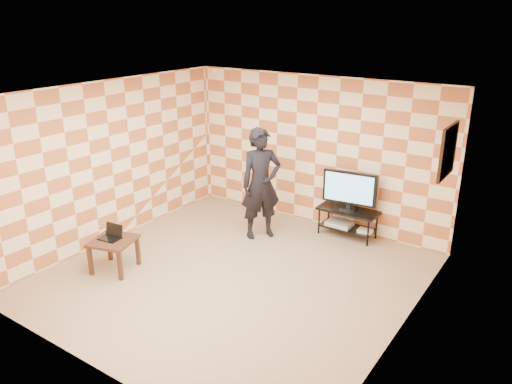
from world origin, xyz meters
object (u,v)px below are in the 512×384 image
tv_stand (348,217)px  tv (350,189)px  person (261,184)px  side_table (113,245)px

tv_stand → tv: 0.51m
tv → person: (-1.26, -0.83, 0.08)m
tv_stand → side_table: bearing=-127.9°
tv → tv_stand: bearing=82.7°
side_table → person: size_ratio=0.39×
tv_stand → side_table: size_ratio=1.38×
tv → person: person is taller
tv_stand → tv: bearing=-97.3°
tv → person: bearing=-146.4°
tv_stand → side_table: same height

